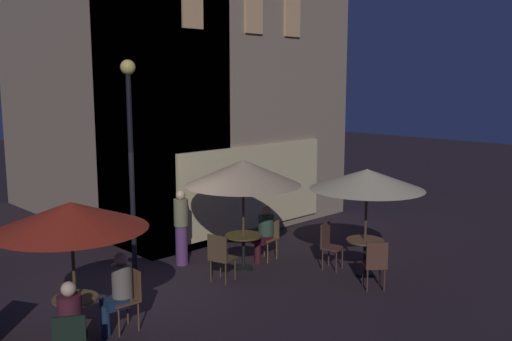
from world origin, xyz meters
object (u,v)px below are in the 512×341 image
object	(u,v)px
patron_seated_1	(71,320)
cafe_chair_2	(376,261)
street_lamp_near_corner	(130,136)
patio_umbrella_0	(71,217)
cafe_chair_0	(128,293)
cafe_chair_1	(70,337)
patron_standing_3	(181,227)
patron_seated_2	(264,230)
cafe_chair_4	(220,254)
cafe_chair_3	(329,242)
patio_umbrella_1	(367,180)
cafe_chair_5	(268,235)
patio_umbrella_2	(243,173)
patron_seated_0	(119,287)
cafe_table_2	(243,244)
cafe_table_0	(76,312)
cafe_table_1	(365,249)

from	to	relation	value
patron_seated_1	cafe_chair_2	bearing A→B (deg)	-71.13
street_lamp_near_corner	patio_umbrella_0	distance (m)	3.21
cafe_chair_0	cafe_chair_1	size ratio (longest dim) A/B	1.11
street_lamp_near_corner	patron_standing_3	bearing A→B (deg)	-7.77
patron_seated_2	cafe_chair_0	bearing A→B (deg)	4.53
cafe_chair_4	patron_seated_2	distance (m)	1.62
cafe_chair_0	cafe_chair_3	size ratio (longest dim) A/B	1.00
cafe_chair_2	patio_umbrella_1	bearing A→B (deg)	-0.00
cafe_chair_5	patron_seated_2	xyz separation A→B (m)	(-0.14, -0.02, 0.15)
street_lamp_near_corner	cafe_chair_5	xyz separation A→B (m)	(2.67, -1.16, -2.27)
patio_umbrella_1	patron_seated_1	world-z (taller)	patio_umbrella_1
cafe_chair_2	cafe_chair_3	bearing A→B (deg)	27.10
cafe_chair_1	patio_umbrella_2	bearing A→B (deg)	-40.22
street_lamp_near_corner	patio_umbrella_1	distance (m)	4.72
cafe_chair_0	patron_seated_0	bearing A→B (deg)	0.00
street_lamp_near_corner	cafe_chair_3	xyz separation A→B (m)	(3.10, -2.50, -2.25)
cafe_table_2	cafe_chair_2	bearing A→B (deg)	-69.59
cafe_chair_2	patron_standing_3	world-z (taller)	patron_standing_3
cafe_chair_2	patron_standing_3	xyz separation A→B (m)	(-1.70, 3.73, 0.26)
street_lamp_near_corner	patio_umbrella_2	bearing A→B (deg)	-35.54
patio_umbrella_1	patron_seated_1	distance (m)	6.11
cafe_chair_0	patron_standing_3	xyz separation A→B (m)	(2.49, 1.97, 0.24)
cafe_chair_5	cafe_chair_1	bearing A→B (deg)	8.29
cafe_table_0	patron_standing_3	bearing A→B (deg)	30.12
patio_umbrella_0	patron_seated_2	size ratio (longest dim) A/B	1.80
cafe_table_0	patio_umbrella_0	distance (m)	1.45
cafe_table_0	cafe_chair_2	bearing A→B (deg)	-19.43
cafe_chair_3	patron_standing_3	distance (m)	3.12
patio_umbrella_1	cafe_chair_5	size ratio (longest dim) A/B	2.56
cafe_table_0	patio_umbrella_2	bearing A→B (deg)	11.08
cafe_table_0	patron_seated_2	bearing A→B (deg)	10.75
street_lamp_near_corner	cafe_table_2	bearing A→B (deg)	-35.54
cafe_table_2	patio_umbrella_2	size ratio (longest dim) A/B	0.33
patio_umbrella_1	cafe_chair_4	distance (m)	3.22
cafe_chair_2	cafe_chair_5	xyz separation A→B (m)	(-0.10, 2.72, -0.02)
patio_umbrella_0	patio_umbrella_1	bearing A→B (deg)	-11.84
cafe_chair_0	patio_umbrella_0	bearing A→B (deg)	-0.00
patio_umbrella_1	patron_standing_3	size ratio (longest dim) A/B	1.40
cafe_table_1	patio_umbrella_0	world-z (taller)	patio_umbrella_0
patron_seated_2	cafe_chair_2	bearing A→B (deg)	86.19
street_lamp_near_corner	patron_seated_0	distance (m)	3.37
cafe_chair_2	patio_umbrella_2	bearing A→B (deg)	61.31
cafe_chair_3	cafe_chair_5	size ratio (longest dim) A/B	1.09
cafe_chair_4	patron_seated_0	size ratio (longest dim) A/B	0.75
cafe_chair_3	cafe_chair_4	bearing A→B (deg)	-127.98
patio_umbrella_1	patron_seated_1	bearing A→B (deg)	174.57
cafe_table_1	patio_umbrella_0	bearing A→B (deg)	168.16
patio_umbrella_1	patron_seated_0	distance (m)	5.16
cafe_chair_0	cafe_chair_5	xyz separation A→B (m)	(4.10, 0.96, -0.04)
cafe_chair_2	patron_seated_2	xyz separation A→B (m)	(-0.24, 2.70, 0.13)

